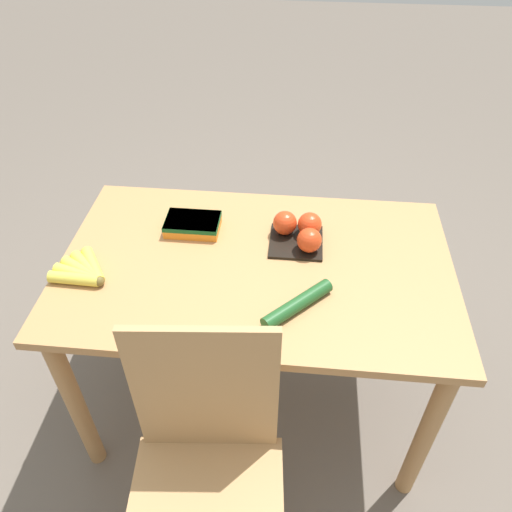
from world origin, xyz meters
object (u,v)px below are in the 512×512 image
Objects in this scene: tomato_pack at (300,231)px; carrot_bag at (193,224)px; cucumber_near at (298,304)px; banana_bunch at (83,272)px; chair at (207,474)px.

carrot_bag is (0.37, -0.03, -0.02)m from tomato_pack.
tomato_pack reaches higher than carrot_bag.
banana_bunch is at bearing -6.32° from cucumber_near.
cucumber_near is at bearing 90.49° from tomato_pack.
carrot_bag reaches higher than banana_bunch.
tomato_pack is at bearing -160.41° from banana_bunch.
cucumber_near is (-0.38, 0.34, -0.00)m from carrot_bag.
chair is 5.47× the size of tomato_pack.
carrot_bag is at bearing -4.11° from tomato_pack.
banana_bunch is (0.46, -0.47, 0.27)m from chair.
chair is 0.53m from cucumber_near.
chair is at bearing 61.28° from cucumber_near.
cucumber_near reaches higher than banana_bunch.
tomato_pack is 0.86× the size of cucumber_near.
banana_bunch is at bearing 19.59° from tomato_pack.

